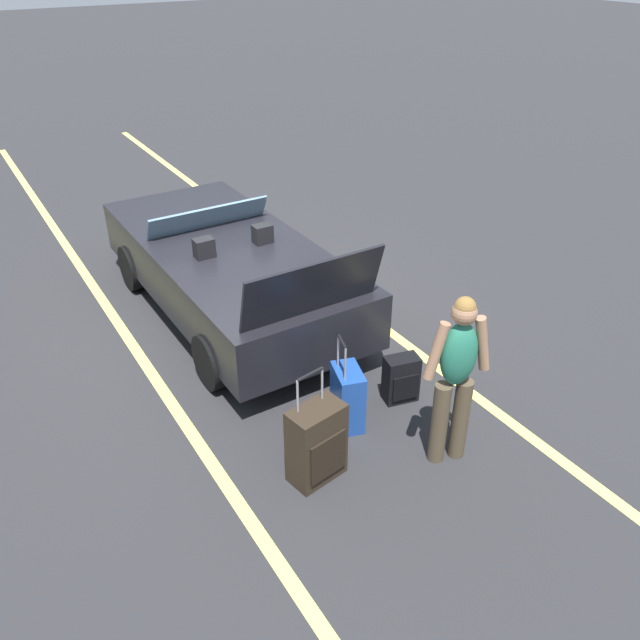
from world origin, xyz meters
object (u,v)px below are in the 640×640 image
convertible_car (222,264)px  suitcase_large_black (317,443)px  suitcase_medium_bright (348,397)px  suitcase_small_carryon (401,379)px  traveler_person (456,373)px

convertible_car → suitcase_large_black: bearing=169.3°
suitcase_medium_bright → convertible_car: bearing=107.7°
convertible_car → suitcase_medium_bright: size_ratio=4.30×
convertible_car → suitcase_small_carryon: (-2.69, -0.71, -0.34)m
suitcase_large_black → convertible_car: bearing=159.8°
convertible_car → suitcase_large_black: 3.23m
traveler_person → suitcase_small_carryon: bearing=5.7°
convertible_car → traveler_person: traveler_person is taller
suitcase_large_black → suitcase_medium_bright: 0.76m
suitcase_medium_bright → traveler_person: size_ratio=0.58×
convertible_car → suitcase_medium_bright: 2.74m
suitcase_medium_bright → suitcase_small_carryon: suitcase_medium_bright is taller
convertible_car → suitcase_small_carryon: size_ratio=8.30×
suitcase_large_black → suitcase_small_carryon: size_ratio=2.13×
suitcase_medium_bright → suitcase_small_carryon: 0.67m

